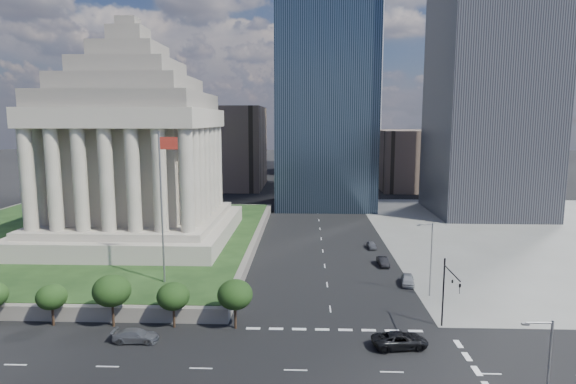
{
  "coord_description": "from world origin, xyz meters",
  "views": [
    {
      "loc": [
        -3.15,
        -37.28,
        23.27
      ],
      "look_at": [
        -4.99,
        12.15,
        15.91
      ],
      "focal_mm": 30.0,
      "sensor_mm": 36.0,
      "label": 1
    }
  ],
  "objects_px": {
    "pickup_truck": "(400,340)",
    "parked_sedan_far": "(371,245)",
    "parked_sedan_near": "(408,280)",
    "street_lamp_south": "(545,380)",
    "war_memorial": "(133,131)",
    "parked_sedan_mid": "(383,262)",
    "flagpole": "(163,199)",
    "suv_grey": "(136,336)",
    "street_lamp_north": "(430,255)",
    "traffic_signal_ne": "(448,287)"
  },
  "relations": [
    {
      "from": "parked_sedan_far",
      "to": "street_lamp_south",
      "type": "bearing_deg",
      "value": -88.27
    },
    {
      "from": "street_lamp_south",
      "to": "war_memorial",
      "type": "bearing_deg",
      "value": 131.23
    },
    {
      "from": "flagpole",
      "to": "parked_sedan_far",
      "type": "bearing_deg",
      "value": 39.21
    },
    {
      "from": "parked_sedan_near",
      "to": "parked_sedan_mid",
      "type": "bearing_deg",
      "value": 111.88
    },
    {
      "from": "suv_grey",
      "to": "parked_sedan_mid",
      "type": "height_order",
      "value": "suv_grey"
    },
    {
      "from": "traffic_signal_ne",
      "to": "parked_sedan_mid",
      "type": "bearing_deg",
      "value": 97.11
    },
    {
      "from": "parked_sedan_near",
      "to": "parked_sedan_far",
      "type": "distance_m",
      "value": 19.91
    },
    {
      "from": "parked_sedan_near",
      "to": "parked_sedan_far",
      "type": "relative_size",
      "value": 1.19
    },
    {
      "from": "street_lamp_south",
      "to": "parked_sedan_far",
      "type": "distance_m",
      "value": 55.55
    },
    {
      "from": "war_memorial",
      "to": "suv_grey",
      "type": "xyz_separation_m",
      "value": [
        12.92,
        -37.78,
        -20.7
      ]
    },
    {
      "from": "street_lamp_south",
      "to": "street_lamp_north",
      "type": "distance_m",
      "value": 31.0
    },
    {
      "from": "pickup_truck",
      "to": "parked_sedan_far",
      "type": "height_order",
      "value": "pickup_truck"
    },
    {
      "from": "flagpole",
      "to": "street_lamp_south",
      "type": "bearing_deg",
      "value": -40.47
    },
    {
      "from": "street_lamp_south",
      "to": "parked_sedan_far",
      "type": "xyz_separation_m",
      "value": [
        -4.33,
        55.15,
        -5.03
      ]
    },
    {
      "from": "flagpole",
      "to": "pickup_truck",
      "type": "relative_size",
      "value": 3.47
    },
    {
      "from": "parked_sedan_mid",
      "to": "parked_sedan_far",
      "type": "xyz_separation_m",
      "value": [
        -0.41,
        10.71,
        -0.05
      ]
    },
    {
      "from": "war_memorial",
      "to": "suv_grey",
      "type": "height_order",
      "value": "war_memorial"
    },
    {
      "from": "war_memorial",
      "to": "flagpole",
      "type": "bearing_deg",
      "value": -63.11
    },
    {
      "from": "war_memorial",
      "to": "street_lamp_south",
      "type": "height_order",
      "value": "war_memorial"
    },
    {
      "from": "pickup_truck",
      "to": "parked_sedan_near",
      "type": "xyz_separation_m",
      "value": [
        4.8,
        19.4,
        -0.05
      ]
    },
    {
      "from": "traffic_signal_ne",
      "to": "parked_sedan_mid",
      "type": "height_order",
      "value": "traffic_signal_ne"
    },
    {
      "from": "flagpole",
      "to": "parked_sedan_far",
      "type": "relative_size",
      "value": 5.37
    },
    {
      "from": "parked_sedan_far",
      "to": "parked_sedan_near",
      "type": "bearing_deg",
      "value": -85.54
    },
    {
      "from": "parked_sedan_mid",
      "to": "street_lamp_south",
      "type": "bearing_deg",
      "value": -88.57
    },
    {
      "from": "flagpole",
      "to": "suv_grey",
      "type": "relative_size",
      "value": 4.12
    },
    {
      "from": "pickup_truck",
      "to": "parked_sedan_far",
      "type": "relative_size",
      "value": 1.55
    },
    {
      "from": "suv_grey",
      "to": "street_lamp_south",
      "type": "bearing_deg",
      "value": -116.97
    },
    {
      "from": "war_memorial",
      "to": "parked_sedan_mid",
      "type": "distance_m",
      "value": 49.05
    },
    {
      "from": "flagpole",
      "to": "street_lamp_north",
      "type": "distance_m",
      "value": 35.95
    },
    {
      "from": "flagpole",
      "to": "parked_sedan_near",
      "type": "height_order",
      "value": "flagpole"
    },
    {
      "from": "pickup_truck",
      "to": "parked_sedan_far",
      "type": "xyz_separation_m",
      "value": [
        2.3,
        39.15,
        -0.17
      ]
    },
    {
      "from": "parked_sedan_near",
      "to": "street_lamp_north",
      "type": "bearing_deg",
      "value": -58.52
    },
    {
      "from": "flagpole",
      "to": "traffic_signal_ne",
      "type": "relative_size",
      "value": 2.5
    },
    {
      "from": "parked_sedan_near",
      "to": "traffic_signal_ne",
      "type": "bearing_deg",
      "value": -77.46
    },
    {
      "from": "parked_sedan_mid",
      "to": "parked_sedan_far",
      "type": "distance_m",
      "value": 10.72
    },
    {
      "from": "traffic_signal_ne",
      "to": "parked_sedan_mid",
      "type": "relative_size",
      "value": 1.93
    },
    {
      "from": "flagpole",
      "to": "pickup_truck",
      "type": "height_order",
      "value": "flagpole"
    },
    {
      "from": "street_lamp_north",
      "to": "war_memorial",
      "type": "bearing_deg",
      "value": 154.08
    },
    {
      "from": "suv_grey",
      "to": "traffic_signal_ne",
      "type": "bearing_deg",
      "value": -85.82
    },
    {
      "from": "parked_sedan_near",
      "to": "parked_sedan_far",
      "type": "bearing_deg",
      "value": 106.1
    },
    {
      "from": "parked_sedan_mid",
      "to": "flagpole",
      "type": "bearing_deg",
      "value": -158.8
    },
    {
      "from": "parked_sedan_mid",
      "to": "parked_sedan_far",
      "type": "relative_size",
      "value": 1.11
    },
    {
      "from": "war_memorial",
      "to": "pickup_truck",
      "type": "distance_m",
      "value": 59.37
    },
    {
      "from": "war_memorial",
      "to": "parked_sedan_far",
      "type": "bearing_deg",
      "value": 1.53
    },
    {
      "from": "pickup_truck",
      "to": "parked_sedan_mid",
      "type": "relative_size",
      "value": 1.39
    },
    {
      "from": "street_lamp_south",
      "to": "parked_sedan_near",
      "type": "xyz_separation_m",
      "value": [
        -1.83,
        35.4,
        -4.91
      ]
    },
    {
      "from": "street_lamp_south",
      "to": "suv_grey",
      "type": "relative_size",
      "value": 2.06
    },
    {
      "from": "traffic_signal_ne",
      "to": "parked_sedan_far",
      "type": "xyz_separation_m",
      "value": [
        -3.5,
        35.45,
        -4.62
      ]
    },
    {
      "from": "street_lamp_south",
      "to": "parked_sedan_near",
      "type": "bearing_deg",
      "value": 92.96
    },
    {
      "from": "street_lamp_north",
      "to": "pickup_truck",
      "type": "xyz_separation_m",
      "value": [
        -6.63,
        -15.0,
        -4.86
      ]
    }
  ]
}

